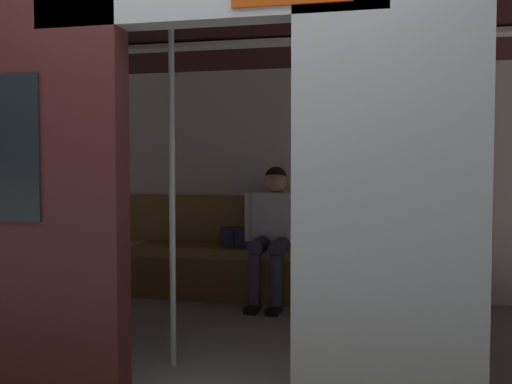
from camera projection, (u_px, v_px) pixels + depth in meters
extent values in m
cube|color=silver|center=(388.00, 201.00, 2.65)|extent=(0.88, 0.12, 2.11)
cube|color=black|center=(389.00, 146.00, 2.63)|extent=(0.48, 0.02, 0.55)
cube|color=silver|center=(205.00, 3.00, 2.82)|extent=(1.76, 0.16, 0.20)
cube|color=#351515|center=(262.00, 30.00, 4.10)|extent=(6.40, 2.80, 0.12)
cube|color=gray|center=(262.00, 333.00, 4.20)|extent=(6.08, 2.64, 0.01)
cube|color=silver|center=(292.00, 183.00, 5.44)|extent=(6.08, 0.10, 2.11)
cube|color=olive|center=(291.00, 221.00, 5.39)|extent=(3.52, 0.06, 0.45)
cube|color=white|center=(262.00, 43.00, 4.10)|extent=(4.48, 0.16, 0.03)
cube|color=olive|center=(286.00, 253.00, 5.19)|extent=(2.82, 0.44, 0.09)
cube|color=brown|center=(282.00, 284.00, 5.01)|extent=(2.82, 0.04, 0.39)
cube|color=silver|center=(276.00, 220.00, 5.18)|extent=(0.39, 0.23, 0.50)
sphere|color=tan|center=(276.00, 182.00, 5.16)|extent=(0.21, 0.21, 0.21)
sphere|color=black|center=(276.00, 177.00, 5.17)|extent=(0.19, 0.19, 0.19)
cylinder|color=silver|center=(301.00, 218.00, 5.09)|extent=(0.08, 0.08, 0.44)
cylinder|color=silver|center=(249.00, 217.00, 5.21)|extent=(0.08, 0.08, 0.44)
cylinder|color=#38334C|center=(281.00, 246.00, 4.97)|extent=(0.15, 0.40, 0.14)
cylinder|color=#38334C|center=(260.00, 245.00, 5.02)|extent=(0.15, 0.40, 0.14)
cylinder|color=#38334C|center=(275.00, 281.00, 4.79)|extent=(0.10, 0.10, 0.44)
cylinder|color=#38334C|center=(254.00, 280.00, 4.84)|extent=(0.10, 0.10, 0.44)
cube|color=black|center=(274.00, 310.00, 4.76)|extent=(0.11, 0.22, 0.06)
cube|color=black|center=(253.00, 309.00, 4.80)|extent=(0.11, 0.22, 0.06)
cube|color=#262D4C|center=(236.00, 237.00, 5.29)|extent=(0.26, 0.14, 0.17)
cube|color=#1A2035|center=(233.00, 239.00, 5.22)|extent=(0.02, 0.01, 0.14)
cube|color=#26598C|center=(323.00, 247.00, 5.15)|extent=(0.19, 0.25, 0.03)
cylinder|color=silver|center=(172.00, 194.00, 3.47)|extent=(0.04, 0.04, 2.09)
cylinder|color=silver|center=(300.00, 195.00, 3.36)|extent=(0.04, 0.04, 2.09)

